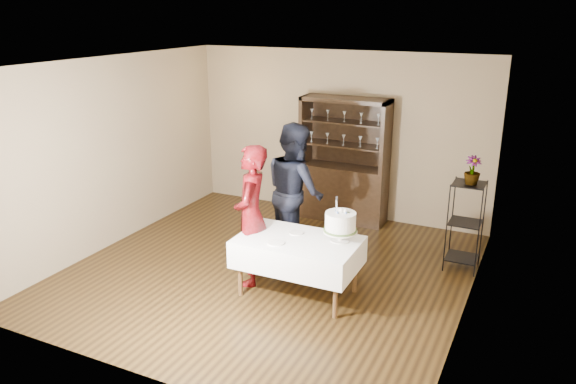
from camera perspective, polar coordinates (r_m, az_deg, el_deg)
name	(u,v)px	position (r m, az deg, el deg)	size (l,w,h in m)	color
floor	(269,271)	(7.53, -1.95, -7.99)	(5.00, 5.00, 0.00)	black
ceiling	(267,63)	(6.78, -2.19, 12.93)	(5.00, 5.00, 0.00)	silver
back_wall	(339,134)	(9.25, 5.17, 5.85)	(5.00, 0.02, 2.70)	#77634C
wall_left	(114,152)	(8.46, -17.29, 3.90)	(0.02, 5.00, 2.70)	#77634C
wall_right	(475,202)	(6.33, 18.44, -0.94)	(0.02, 5.00, 2.70)	#77634C
china_hutch	(344,180)	(9.13, 5.67, 1.22)	(1.40, 0.48, 2.00)	black
plant_etagere	(465,222)	(7.71, 17.56, -2.96)	(0.42, 0.42, 1.20)	black
cake_table	(298,252)	(6.73, 1.02, -6.14)	(1.45, 0.90, 0.72)	white
woman	(251,215)	(6.93, -3.76, -2.40)	(0.65, 0.43, 1.78)	#370505
man	(295,191)	(7.64, 0.71, 0.10)	(0.92, 0.72, 1.89)	black
cake	(340,223)	(6.56, 5.35, -3.18)	(0.46, 0.46, 0.55)	white
plate_near	(276,243)	(6.54, -1.24, -5.19)	(0.20, 0.20, 0.01)	white
plate_far	(296,233)	(6.82, 0.84, -4.17)	(0.17, 0.17, 0.01)	white
potted_plant	(472,170)	(7.46, 18.23, 2.10)	(0.20, 0.20, 0.36)	#47642F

